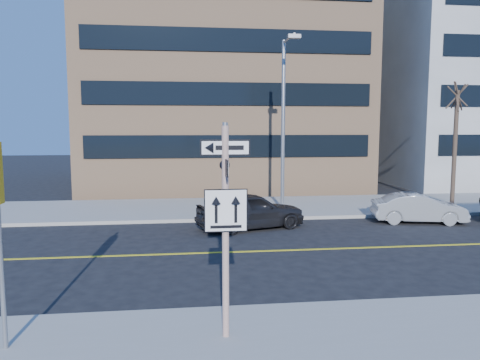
{
  "coord_description": "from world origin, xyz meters",
  "views": [
    {
      "loc": [
        -0.77,
        -11.01,
        4.13
      ],
      "look_at": [
        1.07,
        4.0,
        2.4
      ],
      "focal_mm": 35.0,
      "sensor_mm": 36.0,
      "label": 1
    }
  ],
  "objects": [
    {
      "name": "streetlight_a",
      "position": [
        4.0,
        10.76,
        4.76
      ],
      "size": [
        0.55,
        2.25,
        8.0
      ],
      "color": "gray",
      "rests_on": "far_sidewalk"
    },
    {
      "name": "sign_pole",
      "position": [
        0.0,
        -2.51,
        2.44
      ],
      "size": [
        0.92,
        0.92,
        4.06
      ],
      "color": "silver",
      "rests_on": "near_sidewalk"
    },
    {
      "name": "building_brick",
      "position": [
        2.0,
        25.0,
        9.0
      ],
      "size": [
        18.0,
        18.0,
        18.0
      ],
      "primitive_type": "cube",
      "color": "tan",
      "rests_on": "ground"
    },
    {
      "name": "parked_car_a",
      "position": [
        1.93,
        7.5,
        0.75
      ],
      "size": [
        2.99,
        4.73,
        1.5
      ],
      "primitive_type": "imported",
      "rotation": [
        0.0,
        0.0,
        1.87
      ],
      "color": "black",
      "rests_on": "ground"
    },
    {
      "name": "street_tree_west",
      "position": [
        13.0,
        11.3,
        5.52
      ],
      "size": [
        1.8,
        1.8,
        6.35
      ],
      "color": "#332A1E",
      "rests_on": "far_sidewalk"
    },
    {
      "name": "parked_car_b",
      "position": [
        9.3,
        7.77,
        0.64
      ],
      "size": [
        2.12,
        4.06,
        1.27
      ],
      "primitive_type": "imported",
      "rotation": [
        0.0,
        0.0,
        1.36
      ],
      "color": "gray",
      "rests_on": "ground"
    },
    {
      "name": "ground",
      "position": [
        0.0,
        0.0,
        0.0
      ],
      "size": [
        120.0,
        120.0,
        0.0
      ],
      "primitive_type": "plane",
      "color": "black",
      "rests_on": "ground"
    }
  ]
}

